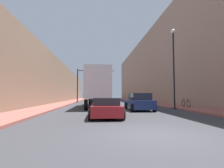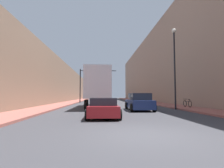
% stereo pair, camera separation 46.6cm
% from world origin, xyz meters
% --- Properties ---
extents(ground_plane, '(200.00, 200.00, 0.00)m').
position_xyz_m(ground_plane, '(0.00, 0.00, 0.00)').
color(ground_plane, '#38383D').
extents(sidewalk_right, '(2.97, 80.00, 0.15)m').
position_xyz_m(sidewalk_right, '(7.45, 30.00, 0.07)').
color(sidewalk_right, '#9E564C').
rests_on(sidewalk_right, ground).
extents(sidewalk_left, '(2.97, 80.00, 0.15)m').
position_xyz_m(sidewalk_left, '(-7.45, 30.00, 0.07)').
color(sidewalk_left, '#9E564C').
rests_on(sidewalk_left, ground).
extents(building_right, '(6.00, 80.00, 15.17)m').
position_xyz_m(building_right, '(11.93, 30.00, 7.59)').
color(building_right, '#997A66').
rests_on(building_right, ground).
extents(building_left, '(6.00, 80.00, 8.02)m').
position_xyz_m(building_left, '(-11.93, 30.00, 4.01)').
color(building_left, '#846B56').
rests_on(building_left, ground).
extents(semi_truck, '(2.55, 12.31, 4.18)m').
position_xyz_m(semi_truck, '(-1.94, 15.30, 2.34)').
color(semi_truck, silver).
rests_on(semi_truck, ground).
extents(sedan_car, '(2.07, 4.59, 1.25)m').
position_xyz_m(sedan_car, '(-1.46, 5.36, 0.61)').
color(sedan_car, maroon).
rests_on(sedan_car, ground).
extents(suv_car, '(2.18, 4.58, 1.60)m').
position_xyz_m(suv_car, '(1.98, 10.14, 0.76)').
color(suv_car, navy).
rests_on(suv_car, ground).
extents(traffic_signal_gantry, '(7.25, 0.35, 6.63)m').
position_xyz_m(traffic_signal_gantry, '(-4.09, 28.58, 4.62)').
color(traffic_signal_gantry, black).
rests_on(traffic_signal_gantry, ground).
extents(street_lamp, '(0.44, 0.44, 8.24)m').
position_xyz_m(street_lamp, '(5.81, 10.84, 5.15)').
color(street_lamp, black).
rests_on(street_lamp, ground).
extents(parked_bicycle, '(0.44, 1.82, 0.86)m').
position_xyz_m(parked_bicycle, '(7.66, 12.09, 0.53)').
color(parked_bicycle, black).
rests_on(parked_bicycle, sidewalk_right).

